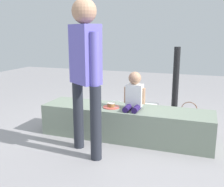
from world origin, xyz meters
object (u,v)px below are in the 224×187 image
object	(u,v)px
water_bottle_near_gift	(98,109)
handbag_black_leather	(96,115)
adult_standing	(85,64)
handbag_brown_canvas	(189,117)
water_bottle_far_side	(130,119)
party_cup_red	(177,115)
cake_box_white	(150,107)
cake_plate	(111,106)
child_seated	(134,93)
gift_bag	(116,111)

from	to	relation	value
water_bottle_near_gift	handbag_black_leather	size ratio (longest dim) A/B	0.65
adult_standing	handbag_brown_canvas	bearing A→B (deg)	52.10
water_bottle_far_side	party_cup_red	xyz separation A→B (m)	(0.65, 0.56, -0.03)
cake_box_white	handbag_black_leather	distance (m)	1.13
cake_plate	water_bottle_far_side	size ratio (longest dim) A/B	1.11
child_seated	cake_box_white	world-z (taller)	child_seated
water_bottle_near_gift	handbag_black_leather	distance (m)	0.38
cake_box_white	water_bottle_far_side	bearing A→B (deg)	-98.59
water_bottle_far_side	handbag_black_leather	world-z (taller)	handbag_black_leather
party_cup_red	cake_box_white	size ratio (longest dim) A/B	0.38
cake_box_white	party_cup_red	bearing A→B (deg)	-31.58
handbag_black_leather	party_cup_red	bearing A→B (deg)	26.13
water_bottle_near_gift	gift_bag	bearing A→B (deg)	-18.50
handbag_brown_canvas	handbag_black_leather	bearing A→B (deg)	-167.48
adult_standing	water_bottle_far_side	bearing A→B (deg)	78.96
child_seated	water_bottle_far_side	size ratio (longest dim) A/B	2.38
cake_box_white	handbag_brown_canvas	bearing A→B (deg)	-39.60
adult_standing	cake_box_white	world-z (taller)	adult_standing
cake_plate	party_cup_red	xyz separation A→B (m)	(0.75, 1.10, -0.38)
cake_plate	water_bottle_far_side	distance (m)	0.65
cake_box_white	cake_plate	bearing A→B (deg)	-99.39
adult_standing	party_cup_red	xyz separation A→B (m)	(0.86, 1.64, -0.99)
adult_standing	gift_bag	world-z (taller)	adult_standing
child_seated	handbag_brown_canvas	size ratio (longest dim) A/B	1.29
party_cup_red	water_bottle_near_gift	bearing A→B (deg)	-170.09
adult_standing	cake_plate	bearing A→B (deg)	78.60
handbag_black_leather	gift_bag	bearing A→B (deg)	41.83
child_seated	water_bottle_far_side	bearing A→B (deg)	111.36
child_seated	handbag_black_leather	xyz separation A→B (m)	(-0.75, 0.47, -0.51)
cake_plate	handbag_brown_canvas	distance (m)	1.30
gift_bag	cake_plate	bearing A→B (deg)	-76.06
cake_plate	cake_box_white	size ratio (longest dim) A/B	0.71
gift_bag	water_bottle_far_side	world-z (taller)	gift_bag
water_bottle_near_gift	handbag_brown_canvas	distance (m)	1.51
cake_box_white	handbag_brown_canvas	xyz separation A→B (m)	(0.72, -0.59, 0.08)
cake_plate	water_bottle_far_side	bearing A→B (deg)	79.33
child_seated	handbag_black_leather	world-z (taller)	child_seated
gift_bag	handbag_black_leather	xyz separation A→B (m)	(-0.26, -0.23, -0.02)
cake_plate	child_seated	bearing A→B (deg)	7.22
adult_standing	handbag_black_leather	bearing A→B (deg)	107.74
party_cup_red	handbag_black_leather	distance (m)	1.34
water_bottle_near_gift	cake_box_white	bearing A→B (deg)	34.59
cake_plate	party_cup_red	size ratio (longest dim) A/B	1.89
water_bottle_far_side	handbag_brown_canvas	bearing A→B (deg)	18.23
party_cup_red	handbag_black_leather	bearing A→B (deg)	-153.87
child_seated	cake_box_white	distance (m)	1.50
child_seated	adult_standing	bearing A→B (deg)	-125.21
cake_plate	handbag_black_leather	bearing A→B (deg)	131.06
water_bottle_near_gift	handbag_black_leather	bearing A→B (deg)	-72.65
child_seated	adult_standing	world-z (taller)	adult_standing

